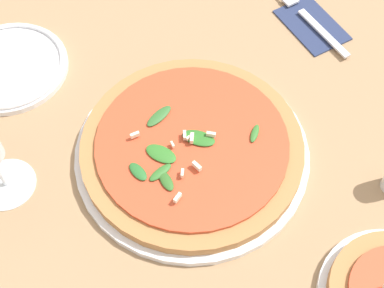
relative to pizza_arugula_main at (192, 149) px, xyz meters
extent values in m
plane|color=#9E7A56|center=(0.02, -0.01, -0.02)|extent=(6.00, 6.00, 0.00)
cylinder|color=white|center=(0.00, 0.00, -0.01)|extent=(0.34, 0.34, 0.01)
cylinder|color=#AD7542|center=(0.00, 0.00, 0.00)|extent=(0.32, 0.32, 0.02)
cylinder|color=#C64728|center=(0.00, 0.00, 0.02)|extent=(0.27, 0.27, 0.01)
ellipsoid|color=#27682B|center=(-0.04, 0.08, 0.02)|extent=(0.04, 0.03, 0.01)
ellipsoid|color=#316B29|center=(-0.04, 0.05, 0.02)|extent=(0.03, 0.04, 0.01)
ellipsoid|color=#31652D|center=(0.05, 0.04, 0.02)|extent=(0.04, 0.05, 0.01)
ellipsoid|color=#2F6124|center=(-0.06, 0.04, 0.02)|extent=(0.04, 0.02, 0.01)
ellipsoid|color=#326D2A|center=(0.00, -0.09, 0.02)|extent=(0.03, 0.02, 0.01)
ellipsoid|color=#307227|center=(-0.01, 0.05, 0.02)|extent=(0.05, 0.05, 0.01)
ellipsoid|color=#2B6C24|center=(0.00, -0.01, 0.02)|extent=(0.04, 0.05, 0.01)
cube|color=#EFE5C6|center=(0.01, 0.01, 0.03)|extent=(0.01, 0.01, 0.01)
cube|color=#EFE5C6|center=(-0.09, 0.03, 0.03)|extent=(0.01, 0.01, 0.01)
cube|color=#EFE5C6|center=(0.00, 0.00, 0.03)|extent=(0.01, 0.01, 0.01)
cube|color=#EFE5C6|center=(-0.05, 0.02, 0.03)|extent=(0.01, 0.01, 0.01)
cube|color=#EFE5C6|center=(-0.04, 0.00, 0.03)|extent=(0.01, 0.01, 0.01)
cube|color=#EFE5C6|center=(0.00, -0.03, 0.03)|extent=(0.01, 0.01, 0.01)
cube|color=#EFE5C6|center=(0.02, 0.08, 0.03)|extent=(0.01, 0.01, 0.01)
cube|color=#EFE5C6|center=(0.00, 0.00, 0.03)|extent=(0.01, 0.01, 0.01)
cube|color=#EFE5C6|center=(0.00, 0.03, 0.03)|extent=(0.01, 0.01, 0.00)
cylinder|color=white|center=(0.00, 0.26, -0.02)|extent=(0.08, 0.08, 0.00)
cube|color=navy|center=(0.22, -0.25, -0.01)|extent=(0.14, 0.12, 0.01)
cube|color=silver|center=(0.19, -0.26, -0.01)|extent=(0.12, 0.06, 0.00)
cube|color=silver|center=(0.28, -0.23, -0.01)|extent=(0.03, 0.03, 0.00)
cylinder|color=white|center=(0.21, 0.26, -0.01)|extent=(0.19, 0.19, 0.01)
torus|color=white|center=(0.21, 0.26, 0.00)|extent=(0.18, 0.18, 0.01)
camera|label=1|loc=(-0.40, 0.07, 0.64)|focal=50.00mm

